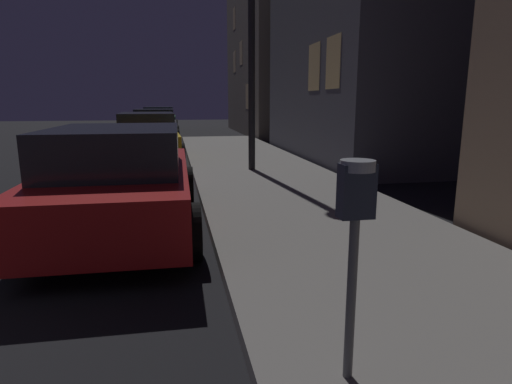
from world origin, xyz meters
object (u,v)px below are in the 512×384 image
Objects in this scene: car_black at (155,126)px; car_green at (160,119)px; parking_meter at (355,217)px; car_red at (120,180)px; car_yellow_cab at (148,137)px.

car_black is 6.89m from car_green.
car_black is (-1.69, 16.93, -0.43)m from parking_meter.
parking_meter is 17.02m from car_black.
car_red and car_black have the same top height.
parking_meter reaches higher than car_green.
car_red is 0.98× the size of car_yellow_cab.
car_yellow_cab and car_green have the same top height.
parking_meter is 10.99m from car_yellow_cab.
parking_meter is 0.28× the size of car_green.
car_red and car_yellow_cab have the same top height.
parking_meter is at bearing -81.13° from car_yellow_cab.
car_yellow_cab is 0.98× the size of car_green.
car_green is (0.00, 12.97, 0.00)m from car_yellow_cab.
car_yellow_cab is at bearing 90.00° from car_red.
parking_meter is 0.31× the size of car_black.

